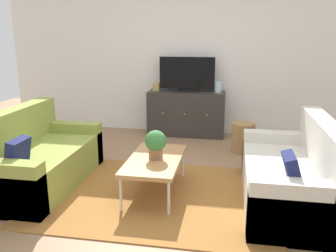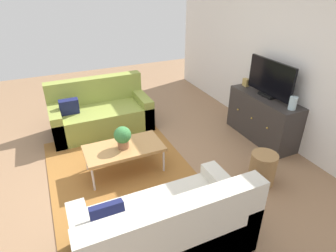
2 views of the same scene
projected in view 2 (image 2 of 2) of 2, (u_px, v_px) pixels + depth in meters
The scene contains 12 objects.
ground_plane at pixel (132, 170), 4.02m from camera, with size 10.00×10.00×0.00m, color #997251.
wall_back at pixel (287, 57), 4.30m from camera, with size 6.40×0.12×2.70m, color white.
area_rug at pixel (122, 173), 3.96m from camera, with size 2.50×1.90×0.01m, color #9E662D.
couch_left_side at pixel (100, 113), 4.99m from camera, with size 0.85×1.67×0.87m.
couch_right_side at pixel (167, 233), 2.69m from camera, with size 0.85×1.67×0.87m.
coffee_table at pixel (124, 149), 3.83m from camera, with size 0.55×1.05×0.40m.
potted_plant at pixel (123, 137), 3.73m from camera, with size 0.23×0.23×0.31m.
tv_console at pixel (263, 118), 4.65m from camera, with size 1.29×0.47×0.75m.
flat_screen_tv at pixel (270, 79), 4.35m from camera, with size 0.92×0.16×0.57m.
glass_vase at pixel (293, 103), 4.01m from camera, with size 0.11×0.11×0.19m, color silver.
mantel_clock at pixel (246, 82), 4.86m from camera, with size 0.11×0.07×0.13m, color tan.
wicker_basket at pixel (263, 168), 3.70m from camera, with size 0.34×0.34×0.44m, color #9E7547.
Camera 2 is at (3.15, -0.87, 2.47)m, focal length 30.22 mm.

